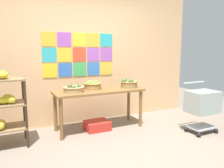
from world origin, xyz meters
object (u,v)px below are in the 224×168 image
Objects in this scene: display_table at (99,95)px; fruit_basket_right at (129,84)px; shopping_cart at (203,104)px; fruit_basket_left at (92,85)px; produce_crate_under_table at (97,125)px; fruit_basket_centre at (74,89)px.

fruit_basket_right is (0.62, 0.01, 0.17)m from display_table.
display_table is 1.85× the size of shopping_cart.
fruit_basket_right is 1.37m from shopping_cart.
fruit_basket_left is 0.71m from fruit_basket_right.
fruit_basket_left is 0.74m from produce_crate_under_table.
display_table is at bearing -0.81° from fruit_basket_centre.
fruit_basket_right is at bearing 0.07° from fruit_basket_centre.
fruit_basket_centre is at bearing -179.93° from fruit_basket_right.
shopping_cart reaches higher than produce_crate_under_table.
produce_crate_under_table is (0.02, -0.17, -0.72)m from fruit_basket_left.
fruit_basket_centre is 0.42× the size of shopping_cart.
shopping_cart is (1.61, -0.92, 0.44)m from produce_crate_under_table.
shopping_cart reaches higher than display_table.
fruit_basket_centre is at bearing 173.17° from produce_crate_under_table.
fruit_basket_centre reaches higher than produce_crate_under_table.
fruit_basket_centre reaches higher than display_table.
shopping_cart is (1.62, -1.09, -0.28)m from fruit_basket_left.
fruit_basket_centre is at bearing 179.19° from display_table.
shopping_cart is (2.01, -0.97, -0.26)m from fruit_basket_centre.
fruit_basket_left reaches higher than fruit_basket_centre.
fruit_basket_centre is at bearing 144.06° from shopping_cart.
fruit_basket_right reaches higher than fruit_basket_centre.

